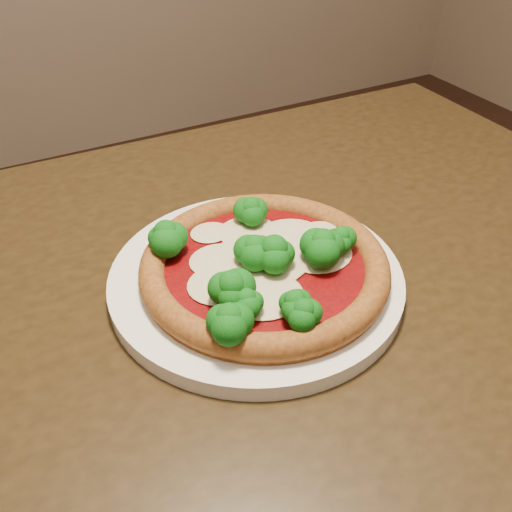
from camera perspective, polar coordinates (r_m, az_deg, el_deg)
name	(u,v)px	position (r m, az deg, el deg)	size (l,w,h in m)	color
dining_table	(243,368)	(0.67, -1.27, -11.14)	(1.17, 0.87, 0.75)	black
plate	(256,279)	(0.62, 0.00, -2.29)	(0.32, 0.32, 0.02)	white
pizza	(264,265)	(0.59, 0.79, -0.88)	(0.26, 0.26, 0.06)	brown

